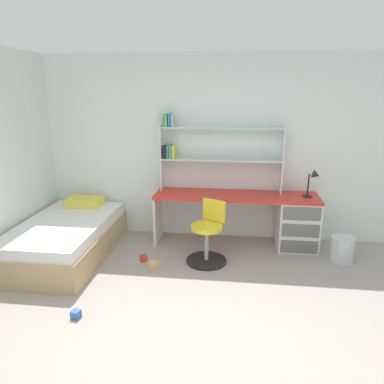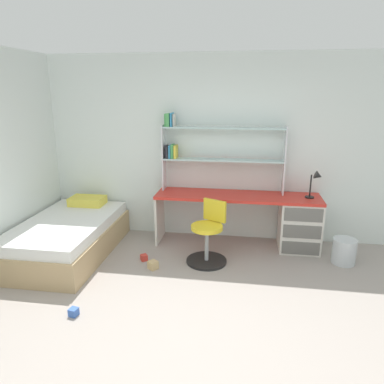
{
  "view_description": "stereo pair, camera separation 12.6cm",
  "coord_description": "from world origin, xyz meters",
  "px_view_note": "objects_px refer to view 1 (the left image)",
  "views": [
    {
      "loc": [
        0.36,
        -2.57,
        2.12
      ],
      "look_at": [
        -0.14,
        1.52,
        0.95
      ],
      "focal_mm": 33.36,
      "sensor_mm": 36.0,
      "label": 1
    },
    {
      "loc": [
        0.48,
        -2.55,
        2.12
      ],
      "look_at": [
        -0.14,
        1.52,
        0.95
      ],
      "focal_mm": 33.36,
      "sensor_mm": 36.0,
      "label": 2
    }
  ],
  "objects_px": {
    "waste_bin": "(342,249)",
    "toy_block_natural_0": "(153,266)",
    "desk": "(280,218)",
    "bookshelf_hutch": "(208,147)",
    "toy_block_blue_1": "(76,314)",
    "toy_block_red_2": "(144,258)",
    "swivel_chair": "(208,238)",
    "bed_platform": "(66,238)",
    "desk_lamp": "(314,179)"
  },
  "relations": [
    {
      "from": "waste_bin",
      "to": "toy_block_natural_0",
      "type": "height_order",
      "value": "waste_bin"
    },
    {
      "from": "desk",
      "to": "bookshelf_hutch",
      "type": "height_order",
      "value": "bookshelf_hutch"
    },
    {
      "from": "toy_block_blue_1",
      "to": "toy_block_red_2",
      "type": "distance_m",
      "value": 1.3
    },
    {
      "from": "swivel_chair",
      "to": "toy_block_natural_0",
      "type": "bearing_deg",
      "value": -154.26
    },
    {
      "from": "bed_platform",
      "to": "toy_block_natural_0",
      "type": "bearing_deg",
      "value": -11.81
    },
    {
      "from": "swivel_chair",
      "to": "bed_platform",
      "type": "height_order",
      "value": "swivel_chair"
    },
    {
      "from": "desk_lamp",
      "to": "toy_block_blue_1",
      "type": "height_order",
      "value": "desk_lamp"
    },
    {
      "from": "swivel_chair",
      "to": "toy_block_blue_1",
      "type": "relative_size",
      "value": 10.01
    },
    {
      "from": "bookshelf_hutch",
      "to": "swivel_chair",
      "type": "distance_m",
      "value": 1.3
    },
    {
      "from": "toy_block_natural_0",
      "to": "toy_block_blue_1",
      "type": "bearing_deg",
      "value": -116.57
    },
    {
      "from": "desk",
      "to": "swivel_chair",
      "type": "xyz_separation_m",
      "value": [
        -0.96,
        -0.58,
        -0.11
      ]
    },
    {
      "from": "desk",
      "to": "waste_bin",
      "type": "xyz_separation_m",
      "value": [
        0.76,
        -0.37,
        -0.26
      ]
    },
    {
      "from": "desk",
      "to": "waste_bin",
      "type": "relative_size",
      "value": 6.93
    },
    {
      "from": "waste_bin",
      "to": "bookshelf_hutch",
      "type": "bearing_deg",
      "value": 163.32
    },
    {
      "from": "bookshelf_hutch",
      "to": "toy_block_red_2",
      "type": "bearing_deg",
      "value": -131.67
    },
    {
      "from": "desk_lamp",
      "to": "swivel_chair",
      "type": "bearing_deg",
      "value": -157.79
    },
    {
      "from": "desk",
      "to": "toy_block_red_2",
      "type": "xyz_separation_m",
      "value": [
        -1.78,
        -0.69,
        -0.38
      ]
    },
    {
      "from": "desk",
      "to": "bed_platform",
      "type": "distance_m",
      "value": 2.92
    },
    {
      "from": "bed_platform",
      "to": "toy_block_red_2",
      "type": "bearing_deg",
      "value": -2.92
    },
    {
      "from": "toy_block_red_2",
      "to": "bed_platform",
      "type": "bearing_deg",
      "value": 177.08
    },
    {
      "from": "toy_block_natural_0",
      "to": "waste_bin",
      "type": "bearing_deg",
      "value": 12.45
    },
    {
      "from": "desk",
      "to": "bed_platform",
      "type": "height_order",
      "value": "desk"
    },
    {
      "from": "toy_block_red_2",
      "to": "bookshelf_hutch",
      "type": "bearing_deg",
      "value": 48.33
    },
    {
      "from": "waste_bin",
      "to": "desk",
      "type": "bearing_deg",
      "value": 153.81
    },
    {
      "from": "bookshelf_hutch",
      "to": "bed_platform",
      "type": "distance_m",
      "value": 2.29
    },
    {
      "from": "bed_platform",
      "to": "swivel_chair",
      "type": "bearing_deg",
      "value": 1.64
    },
    {
      "from": "swivel_chair",
      "to": "waste_bin",
      "type": "xyz_separation_m",
      "value": [
        1.72,
        0.21,
        -0.15
      ]
    },
    {
      "from": "desk",
      "to": "bookshelf_hutch",
      "type": "bearing_deg",
      "value": 171.09
    },
    {
      "from": "desk",
      "to": "bed_platform",
      "type": "relative_size",
      "value": 1.21
    },
    {
      "from": "swivel_chair",
      "to": "toy_block_blue_1",
      "type": "bearing_deg",
      "value": -130.74
    },
    {
      "from": "toy_block_blue_1",
      "to": "toy_block_red_2",
      "type": "relative_size",
      "value": 1.0
    },
    {
      "from": "swivel_chair",
      "to": "waste_bin",
      "type": "relative_size",
      "value": 2.43
    },
    {
      "from": "bed_platform",
      "to": "toy_block_natural_0",
      "type": "relative_size",
      "value": 18.13
    },
    {
      "from": "desk_lamp",
      "to": "toy_block_blue_1",
      "type": "distance_m",
      "value": 3.32
    },
    {
      "from": "desk",
      "to": "toy_block_red_2",
      "type": "bearing_deg",
      "value": -158.76
    },
    {
      "from": "swivel_chair",
      "to": "toy_block_red_2",
      "type": "height_order",
      "value": "swivel_chair"
    },
    {
      "from": "bookshelf_hutch",
      "to": "toy_block_red_2",
      "type": "distance_m",
      "value": 1.76
    },
    {
      "from": "bookshelf_hutch",
      "to": "desk_lamp",
      "type": "bearing_deg",
      "value": -7.48
    },
    {
      "from": "swivel_chair",
      "to": "toy_block_red_2",
      "type": "distance_m",
      "value": 0.87
    },
    {
      "from": "swivel_chair",
      "to": "waste_bin",
      "type": "distance_m",
      "value": 1.74
    },
    {
      "from": "desk",
      "to": "toy_block_natural_0",
      "type": "height_order",
      "value": "desk"
    },
    {
      "from": "swivel_chair",
      "to": "toy_block_natural_0",
      "type": "xyz_separation_m",
      "value": [
        -0.65,
        -0.31,
        -0.26
      ]
    },
    {
      "from": "toy_block_natural_0",
      "to": "desk",
      "type": "bearing_deg",
      "value": 29.16
    },
    {
      "from": "waste_bin",
      "to": "toy_block_natural_0",
      "type": "bearing_deg",
      "value": -167.55
    },
    {
      "from": "bed_platform",
      "to": "toy_block_blue_1",
      "type": "height_order",
      "value": "bed_platform"
    },
    {
      "from": "desk_lamp",
      "to": "bookshelf_hutch",
      "type": "bearing_deg",
      "value": 172.52
    },
    {
      "from": "bed_platform",
      "to": "bookshelf_hutch",
      "type": "bearing_deg",
      "value": 23.66
    },
    {
      "from": "bed_platform",
      "to": "toy_block_red_2",
      "type": "xyz_separation_m",
      "value": [
        1.06,
        -0.05,
        -0.2
      ]
    },
    {
      "from": "toy_block_blue_1",
      "to": "waste_bin",
      "type": "bearing_deg",
      "value": 28.53
    },
    {
      "from": "bookshelf_hutch",
      "to": "toy_block_red_2",
      "type": "xyz_separation_m",
      "value": [
        -0.76,
        -0.85,
        -1.34
      ]
    }
  ]
}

